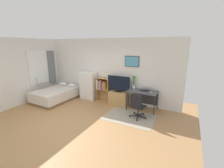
# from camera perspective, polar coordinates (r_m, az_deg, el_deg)

# --- Properties ---
(ground_plane) EXTENTS (7.20, 7.20, 0.00)m
(ground_plane) POSITION_cam_1_polar(r_m,az_deg,el_deg) (5.20, -14.23, -13.98)
(ground_plane) COLOR #A87A4C
(wall_back_with_posters) EXTENTS (6.12, 0.09, 2.70)m
(wall_back_with_posters) POSITION_cam_1_polar(r_m,az_deg,el_deg) (6.69, -1.25, 5.06)
(wall_back_with_posters) COLOR silver
(wall_back_with_posters) RESTS_ON ground_plane
(wall_left_with_window) EXTENTS (0.27, 4.92, 2.70)m
(wall_left_with_window) POSITION_cam_1_polar(r_m,az_deg,el_deg) (7.17, -32.60, 3.34)
(wall_left_with_window) COLOR silver
(wall_left_with_window) RESTS_ON ground_plane
(area_rug) EXTENTS (1.70, 1.20, 0.01)m
(area_rug) POSITION_cam_1_polar(r_m,az_deg,el_deg) (5.48, 6.43, -12.03)
(area_rug) COLOR #9E937F
(area_rug) RESTS_ON ground_plane
(bed) EXTENTS (1.36, 2.00, 0.63)m
(bed) POSITION_cam_1_polar(r_m,az_deg,el_deg) (7.41, -19.87, -3.63)
(bed) COLOR brown
(bed) RESTS_ON ground_plane
(dresser) EXTENTS (0.72, 0.46, 1.25)m
(dresser) POSITION_cam_1_polar(r_m,az_deg,el_deg) (7.07, -8.74, -0.63)
(dresser) COLOR white
(dresser) RESTS_ON ground_plane
(bookshelf) EXTENTS (0.60, 0.30, 1.04)m
(bookshelf) POSITION_cam_1_polar(r_m,az_deg,el_deg) (6.75, -3.55, -1.15)
(bookshelf) COLOR tan
(bookshelf) RESTS_ON ground_plane
(tv_stand) EXTENTS (0.79, 0.41, 0.55)m
(tv_stand) POSITION_cam_1_polar(r_m,az_deg,el_deg) (6.47, 2.42, -5.13)
(tv_stand) COLOR tan
(tv_stand) RESTS_ON ground_plane
(television) EXTENTS (0.96, 0.16, 0.66)m
(television) POSITION_cam_1_polar(r_m,az_deg,el_deg) (6.28, 2.39, 0.05)
(television) COLOR black
(television) RESTS_ON tv_stand
(desk) EXTENTS (1.10, 0.64, 0.74)m
(desk) POSITION_cam_1_polar(r_m,az_deg,el_deg) (6.00, 11.40, -3.62)
(desk) COLOR #4C4C4F
(desk) RESTS_ON ground_plane
(office_chair) EXTENTS (0.57, 0.58, 0.86)m
(office_chair) POSITION_cam_1_polar(r_m,az_deg,el_deg) (5.26, 9.32, -7.88)
(office_chair) COLOR #232326
(office_chair) RESTS_ON ground_plane
(laptop) EXTENTS (0.41, 0.43, 0.17)m
(laptop) POSITION_cam_1_polar(r_m,az_deg,el_deg) (5.94, 11.90, -1.86)
(laptop) COLOR #B7B7BC
(laptop) RESTS_ON desk
(computer_mouse) EXTENTS (0.06, 0.10, 0.03)m
(computer_mouse) POSITION_cam_1_polar(r_m,az_deg,el_deg) (5.79, 14.41, -2.94)
(computer_mouse) COLOR silver
(computer_mouse) RESTS_ON desk
(bamboo_vase) EXTENTS (0.11, 0.10, 0.51)m
(bamboo_vase) POSITION_cam_1_polar(r_m,az_deg,el_deg) (6.14, 8.07, 0.95)
(bamboo_vase) COLOR silver
(bamboo_vase) RESTS_ON desk
(wine_glass) EXTENTS (0.07, 0.07, 0.18)m
(wine_glass) POSITION_cam_1_polar(r_m,az_deg,el_deg) (5.86, 8.35, -1.22)
(wine_glass) COLOR silver
(wine_glass) RESTS_ON desk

